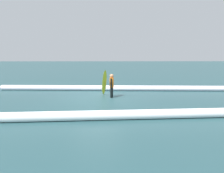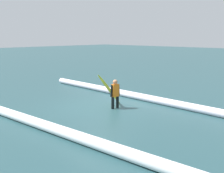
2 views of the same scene
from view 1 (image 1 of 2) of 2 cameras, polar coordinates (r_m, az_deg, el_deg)
The scene contains 5 objects.
ground_plane at distance 11.37m, azimuth -4.27°, elevation -3.48°, with size 128.74×128.74×0.00m, color #274A50.
surfer at distance 11.56m, azimuth -0.10°, elevation 0.58°, with size 0.25×0.56×1.37m.
surfboard at distance 11.61m, azimuth -2.24°, elevation 0.95°, with size 0.40×1.70×1.68m.
wave_crest_foreground at distance 13.84m, azimuth 5.82°, elevation -0.46°, with size 0.36×0.36×18.42m, color white.
wave_crest_midground at distance 7.68m, azimuth -2.98°, elevation -8.23°, with size 0.37×0.37×21.61m, color white.
Camera 1 is at (-0.62, 11.08, 2.48)m, focal length 31.85 mm.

